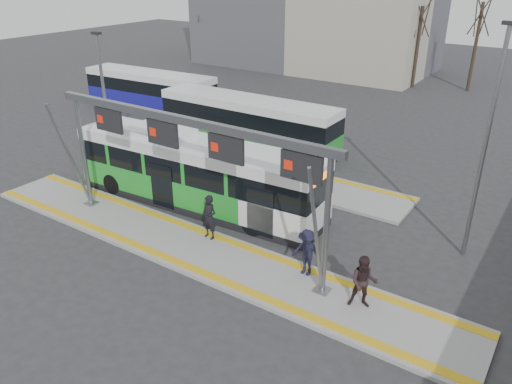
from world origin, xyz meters
TOP-DOWN VIEW (x-y plane):
  - ground at (0.00, 0.00)m, footprint 120.00×120.00m
  - platform_main at (0.00, 0.00)m, footprint 22.00×3.00m
  - platform_second at (-4.00, 8.00)m, footprint 20.00×3.00m
  - tactile_main at (0.00, 0.00)m, footprint 22.00×2.65m
  - tactile_second at (-4.00, 9.15)m, footprint 20.00×0.35m
  - gantry at (-0.35, 0.25)m, footprint 13.00×1.68m
  - hero_bus at (-2.56, 3.29)m, footprint 12.42×3.34m
  - bg_bus_green at (-5.33, 11.36)m, footprint 11.68×2.53m
  - bg_bus_blue at (-16.12, 13.91)m, footprint 10.92×3.07m
  - passenger_a at (0.04, 0.97)m, footprint 0.72×0.50m
  - passenger_b at (6.94, 0.29)m, footprint 1.11×1.01m
  - passenger_c at (4.54, 0.89)m, footprint 1.17×0.70m
  - tree_left at (-1.82, 32.15)m, footprint 1.40×1.40m
  - tree_mid at (2.61, 33.53)m, footprint 1.40×1.40m
  - tree_far at (-24.44, 30.61)m, footprint 1.40×1.40m
  - lamp_west at (-8.98, 3.83)m, footprint 0.50×0.25m
  - lamp_east at (8.89, 5.68)m, footprint 0.50×0.25m

SIDE VIEW (x-z plane):
  - ground at x=0.00m, z-range 0.00..0.00m
  - platform_main at x=0.00m, z-range 0.00..0.15m
  - platform_second at x=-4.00m, z-range 0.00..0.15m
  - tactile_main at x=0.00m, z-range 0.15..0.17m
  - tactile_second at x=-4.00m, z-range 0.15..0.17m
  - passenger_c at x=4.54m, z-range 0.15..1.94m
  - passenger_b at x=6.94m, z-range 0.15..2.00m
  - passenger_a at x=0.04m, z-range 0.15..2.02m
  - bg_bus_blue at x=-16.12m, z-range -0.02..2.80m
  - bg_bus_green at x=-5.33m, z-range -0.02..2.90m
  - hero_bus at x=-2.56m, z-range -0.14..3.24m
  - lamp_west at x=-8.98m, z-range 0.24..7.52m
  - gantry at x=-0.35m, z-range 1.70..6.90m
  - lamp_east at x=8.89m, z-range 0.24..8.94m
  - tree_left at x=-1.82m, z-range 2.01..9.80m
  - tree_far at x=-24.44m, z-range 2.03..9.91m
  - tree_mid at x=2.61m, z-range 2.14..10.41m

